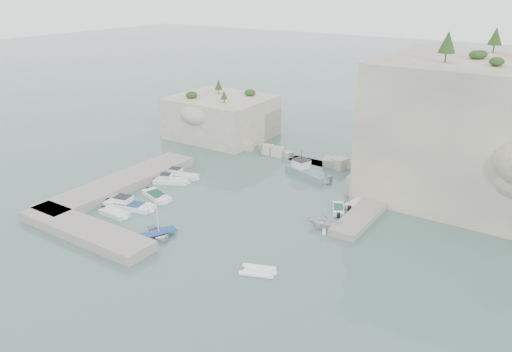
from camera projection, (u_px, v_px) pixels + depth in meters
The scene contains 22 objects.
ground at pixel (228, 215), 58.63m from camera, with size 400.00×400.00×0.00m, color #486C64.
cliff_east at pixel (488, 131), 61.39m from camera, with size 26.00×22.00×17.00m, color beige.
cliff_terrace at pixel (389, 181), 65.36m from camera, with size 8.00×10.00×2.50m, color beige.
outcrop_west at pixel (221, 117), 87.03m from camera, with size 16.00×14.00×7.00m, color beige.
quay_west at pixel (121, 183), 66.46m from camera, with size 5.00×24.00×1.10m, color #9E9689.
quay_south at pixel (84, 230), 53.94m from camera, with size 18.00×4.00×1.10m, color #9E9689.
ledge_east at pixel (369, 209), 59.23m from camera, with size 3.00×16.00×0.80m, color #9E9689.
breakwater at pixel (309, 157), 75.90m from camera, with size 28.00×3.00×1.40m, color beige.
motorboat_a at pixel (181, 177), 69.86m from camera, with size 5.64×1.68×1.40m, color silver, non-canonical shape.
motorboat_b at pixel (171, 183), 67.92m from camera, with size 5.13×1.68×1.40m, color white, non-canonical shape.
motorboat_c at pixel (157, 198), 63.35m from camera, with size 5.15×1.87×0.70m, color white, non-canonical shape.
motorboat_d at pixel (130, 207), 60.64m from camera, with size 6.86×2.04×1.40m, color white, non-canonical shape.
motorboat_e at pixel (115, 215), 58.65m from camera, with size 4.08×1.67×0.70m, color silver, non-canonical shape.
rowboat at pixel (159, 236), 53.84m from camera, with size 2.99×4.18×0.87m, color silver.
inflatable_dinghy at pixel (258, 273), 47.15m from camera, with size 3.57×1.73×0.44m, color white, non-canonical shape.
tender_east_a at pixel (325, 228), 55.62m from camera, with size 3.27×3.79×2.00m, color white.
tender_east_b at pixel (338, 211), 59.64m from camera, with size 3.76×1.28×0.70m, color white, non-canonical shape.
tender_east_c at pixel (360, 204), 61.50m from camera, with size 5.32×1.72×0.70m, color silver, non-canonical shape.
tender_east_d at pixel (366, 197), 63.64m from camera, with size 1.94×5.16×1.99m, color white.
work_boat at pixel (308, 176), 70.41m from camera, with size 7.93×2.34×2.20m, color slate, non-canonical shape.
rowboat_mast at pixel (157, 215), 52.91m from camera, with size 0.10×0.10×4.20m, color white.
vegetation at pixel (458, 48), 61.69m from camera, with size 53.48×13.88×13.40m.
Camera 1 is at (32.18, -42.06, 25.80)m, focal length 35.00 mm.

